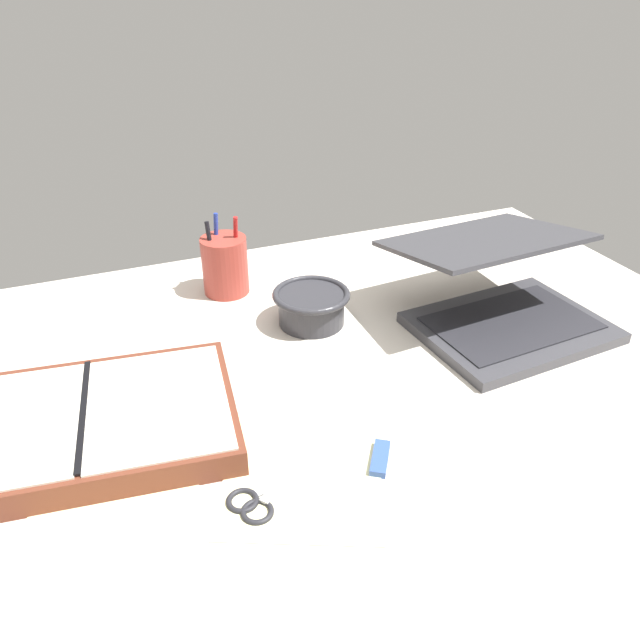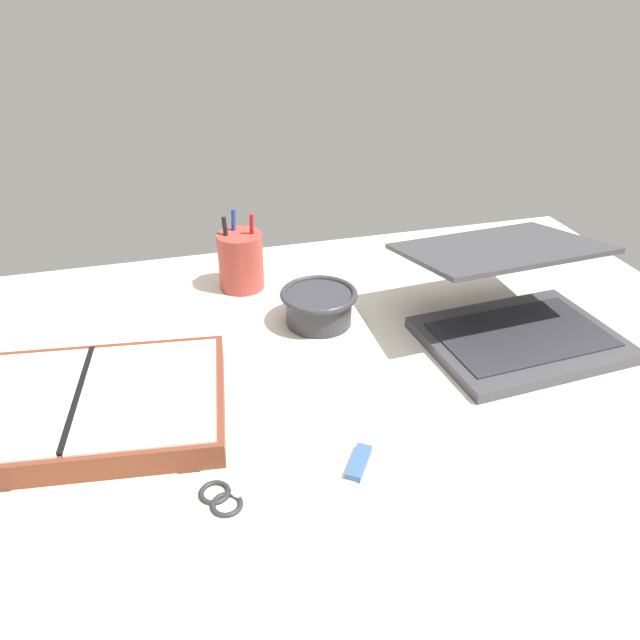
% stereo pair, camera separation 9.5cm
% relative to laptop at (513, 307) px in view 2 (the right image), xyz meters
% --- Properties ---
extents(desk_top, '(1.40, 1.00, 0.02)m').
position_rel_laptop_xyz_m(desk_top, '(-0.32, -0.04, -0.06)').
color(desk_top, beige).
rests_on(desk_top, ground).
extents(laptop, '(0.33, 0.35, 0.16)m').
position_rel_laptop_xyz_m(laptop, '(0.00, 0.00, 0.00)').
color(laptop, '#38383D').
rests_on(laptop, desk_top).
extents(bowl, '(0.13, 0.13, 0.06)m').
position_rel_laptop_xyz_m(bowl, '(-0.30, 0.12, -0.02)').
color(bowl, '#2D2D33').
rests_on(bowl, desk_top).
extents(pen_cup, '(0.08, 0.08, 0.15)m').
position_rel_laptop_xyz_m(pen_cup, '(-0.40, 0.29, 0.00)').
color(pen_cup, '#9E382D').
rests_on(pen_cup, desk_top).
extents(planner, '(0.42, 0.30, 0.04)m').
position_rel_laptop_xyz_m(planner, '(-0.68, -0.04, -0.03)').
color(planner, brown).
rests_on(planner, desk_top).
extents(scissors, '(0.12, 0.09, 0.01)m').
position_rel_laptop_xyz_m(scissors, '(-0.50, -0.23, -0.05)').
color(scissors, '#B7B7BC').
rests_on(scissors, desk_top).
extents(paper_sheet_front, '(0.30, 0.35, 0.00)m').
position_rel_laptop_xyz_m(paper_sheet_front, '(-0.42, -0.18, -0.05)').
color(paper_sheet_front, '#F4EFB2').
rests_on(paper_sheet_front, desk_top).
extents(paper_sheet_beside_planner, '(0.25, 0.30, 0.00)m').
position_rel_laptop_xyz_m(paper_sheet_beside_planner, '(-0.68, -0.25, -0.05)').
color(paper_sheet_beside_planner, '#F4EFB2').
rests_on(paper_sheet_beside_planner, desk_top).
extents(usb_drive, '(0.05, 0.07, 0.01)m').
position_rel_laptop_xyz_m(usb_drive, '(-0.34, -0.23, -0.05)').
color(usb_drive, '#33519E').
rests_on(usb_drive, desk_top).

